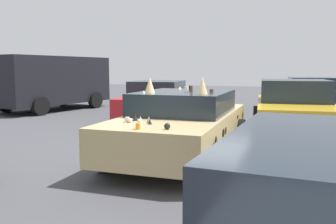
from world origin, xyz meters
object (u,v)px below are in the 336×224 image
parked_van_near_right (52,80)px  parked_sedan_far_right (311,95)px  parked_sedan_behind_left (157,101)px  parked_sedan_row_back_far (294,109)px  art_car_decorated (183,123)px

parked_van_near_right → parked_sedan_far_right: bearing=113.9°
parked_sedan_behind_left → parked_sedan_row_back_far: (-1.46, -4.36, 0.05)m
parked_sedan_row_back_far → parked_sedan_behind_left: bearing=-114.1°
parked_van_near_right → parked_sedan_far_right: parked_van_near_right is taller
art_car_decorated → parked_sedan_behind_left: size_ratio=1.05×
parked_van_near_right → parked_sedan_behind_left: 5.68m
art_car_decorated → parked_van_near_right: bearing=-128.8°
art_car_decorated → parked_sedan_row_back_far: bearing=144.6°
art_car_decorated → parked_sedan_far_right: 8.78m
parked_sedan_behind_left → parked_sedan_far_right: (3.93, -4.94, 0.04)m
parked_sedan_behind_left → parked_sedan_row_back_far: 4.60m
parked_van_near_right → parked_sedan_row_back_far: parked_van_near_right is taller
art_car_decorated → parked_van_near_right: (5.99, 7.76, 0.59)m
art_car_decorated → parked_sedan_far_right: art_car_decorated is taller
parked_sedan_row_back_far → parked_sedan_far_right: bearing=168.3°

